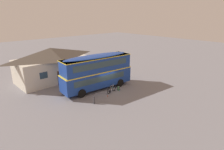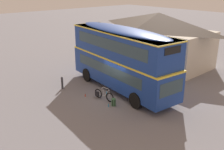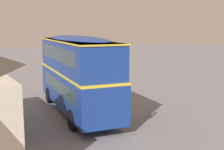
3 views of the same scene
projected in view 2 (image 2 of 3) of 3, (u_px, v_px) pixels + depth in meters
name	position (u px, v px, depth m)	size (l,w,h in m)	color
ground_plane	(116.00, 96.00, 18.95)	(120.00, 120.00, 0.00)	slate
double_decker_bus	(121.00, 56.00, 19.27)	(10.18, 3.38, 4.79)	black
touring_bicycle	(103.00, 95.00, 18.25)	(1.75, 0.64, 1.02)	black
backpack_on_ground	(114.00, 102.00, 17.36)	(0.34, 0.35, 0.57)	#386642
water_bottle_red_squeeze	(85.00, 95.00, 18.81)	(0.07, 0.07, 0.21)	#D84C33
water_bottle_blue_sports	(108.00, 105.00, 17.26)	(0.06, 0.06, 0.25)	#338CBF
pub_building	(158.00, 38.00, 26.07)	(10.81, 6.00, 5.08)	beige
kerb_bollard	(62.00, 83.00, 20.14)	(0.16, 0.16, 0.97)	#333338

